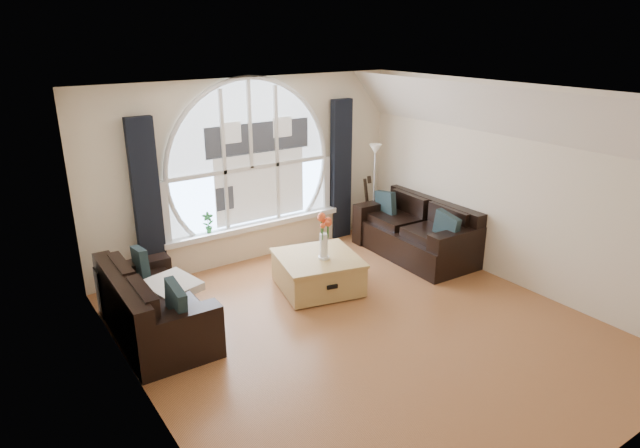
# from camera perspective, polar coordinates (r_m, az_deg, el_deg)

# --- Properties ---
(ground) EXTENTS (5.00, 5.50, 0.01)m
(ground) POSITION_cam_1_polar(r_m,az_deg,el_deg) (6.60, 4.50, -10.82)
(ground) COLOR brown
(ground) RESTS_ON ground
(ceiling) EXTENTS (5.00, 5.50, 0.01)m
(ceiling) POSITION_cam_1_polar(r_m,az_deg,el_deg) (5.73, 5.23, 13.14)
(ceiling) COLOR silver
(ceiling) RESTS_ON ground
(wall_back) EXTENTS (5.00, 0.01, 2.70)m
(wall_back) POSITION_cam_1_polar(r_m,az_deg,el_deg) (8.25, -7.32, 5.55)
(wall_back) COLOR beige
(wall_back) RESTS_ON ground
(wall_front) EXTENTS (5.00, 0.01, 2.70)m
(wall_front) POSITION_cam_1_polar(r_m,az_deg,el_deg) (4.45, 28.03, -9.52)
(wall_front) COLOR beige
(wall_front) RESTS_ON ground
(wall_left) EXTENTS (0.01, 5.50, 2.70)m
(wall_left) POSITION_cam_1_polar(r_m,az_deg,el_deg) (4.95, -18.36, -5.18)
(wall_left) COLOR beige
(wall_left) RESTS_ON ground
(wall_right) EXTENTS (0.01, 5.50, 2.70)m
(wall_right) POSITION_cam_1_polar(r_m,az_deg,el_deg) (7.79, 19.30, 3.75)
(wall_right) COLOR beige
(wall_right) RESTS_ON ground
(attic_slope) EXTENTS (0.92, 5.50, 0.72)m
(attic_slope) POSITION_cam_1_polar(r_m,az_deg,el_deg) (7.36, 18.76, 10.91)
(attic_slope) COLOR silver
(attic_slope) RESTS_ON ground
(arched_window) EXTENTS (2.60, 0.06, 2.15)m
(arched_window) POSITION_cam_1_polar(r_m,az_deg,el_deg) (8.16, -7.30, 7.38)
(arched_window) COLOR silver
(arched_window) RESTS_ON wall_back
(window_sill) EXTENTS (2.90, 0.22, 0.08)m
(window_sill) POSITION_cam_1_polar(r_m,az_deg,el_deg) (8.41, -6.75, -0.13)
(window_sill) COLOR white
(window_sill) RESTS_ON wall_back
(window_frame) EXTENTS (2.76, 0.08, 2.15)m
(window_frame) POSITION_cam_1_polar(r_m,az_deg,el_deg) (8.14, -7.20, 7.35)
(window_frame) COLOR white
(window_frame) RESTS_ON wall_back
(neighbor_house) EXTENTS (1.70, 0.02, 1.50)m
(neighbor_house) POSITION_cam_1_polar(r_m,az_deg,el_deg) (8.24, -6.29, 6.66)
(neighbor_house) COLOR silver
(neighbor_house) RESTS_ON wall_back
(curtain_left) EXTENTS (0.35, 0.12, 2.30)m
(curtain_left) POSITION_cam_1_polar(r_m,az_deg,el_deg) (7.63, -17.54, 2.04)
(curtain_left) COLOR black
(curtain_left) RESTS_ON ground
(curtain_right) EXTENTS (0.35, 0.12, 2.30)m
(curtain_right) POSITION_cam_1_polar(r_m,az_deg,el_deg) (9.02, 2.18, 5.62)
(curtain_right) COLOR black
(curtain_right) RESTS_ON ground
(sofa_left) EXTENTS (0.93, 1.81, 0.80)m
(sofa_left) POSITION_cam_1_polar(r_m,az_deg,el_deg) (6.58, -16.80, -7.83)
(sofa_left) COLOR black
(sofa_left) RESTS_ON ground
(sofa_right) EXTENTS (1.03, 1.95, 0.85)m
(sofa_right) POSITION_cam_1_polar(r_m,az_deg,el_deg) (8.56, 9.91, -0.72)
(sofa_right) COLOR black
(sofa_right) RESTS_ON ground
(coffee_chest) EXTENTS (1.25, 1.25, 0.51)m
(coffee_chest) POSITION_cam_1_polar(r_m,az_deg,el_deg) (7.41, -0.23, -4.94)
(coffee_chest) COLOR #A58348
(coffee_chest) RESTS_ON ground
(throw_blanket) EXTENTS (0.68, 0.68, 0.10)m
(throw_blanket) POSITION_cam_1_polar(r_m,az_deg,el_deg) (6.69, -15.20, -6.22)
(throw_blanket) COLOR silver
(throw_blanket) RESTS_ON sofa_left
(vase_flowers) EXTENTS (0.24, 0.24, 0.70)m
(vase_flowers) POSITION_cam_1_polar(r_m,az_deg,el_deg) (7.12, 0.40, -0.72)
(vase_flowers) COLOR white
(vase_flowers) RESTS_ON coffee_chest
(floor_lamp) EXTENTS (0.24, 0.24, 1.60)m
(floor_lamp) POSITION_cam_1_polar(r_m,az_deg,el_deg) (9.05, 5.63, 3.28)
(floor_lamp) COLOR #B2B2B2
(floor_lamp) RESTS_ON ground
(guitar) EXTENTS (0.36, 0.24, 1.06)m
(guitar) POSITION_cam_1_polar(r_m,az_deg,el_deg) (9.27, 4.63, 1.97)
(guitar) COLOR brown
(guitar) RESTS_ON ground
(potted_plant) EXTENTS (0.18, 0.14, 0.31)m
(potted_plant) POSITION_cam_1_polar(r_m,az_deg,el_deg) (8.05, -11.57, 0.14)
(potted_plant) COLOR #1E6023
(potted_plant) RESTS_ON window_sill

